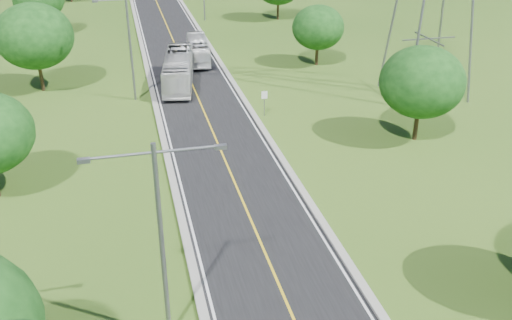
% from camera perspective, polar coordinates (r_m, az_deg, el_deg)
% --- Properties ---
extents(ground, '(260.00, 260.00, 0.00)m').
position_cam_1_polar(ground, '(71.80, -7.69, 10.41)').
color(ground, '#294814').
rests_on(ground, ground).
extents(road, '(8.00, 150.00, 0.06)m').
position_cam_1_polar(road, '(77.56, -8.21, 11.59)').
color(road, black).
rests_on(road, ground).
extents(curb_left, '(0.50, 150.00, 0.22)m').
position_cam_1_polar(curb_left, '(77.28, -11.40, 11.35)').
color(curb_left, gray).
rests_on(curb_left, ground).
extents(curb_right, '(0.50, 150.00, 0.22)m').
position_cam_1_polar(curb_right, '(78.03, -5.05, 11.90)').
color(curb_right, gray).
rests_on(curb_right, ground).
extents(speed_limit_sign, '(0.55, 0.09, 2.40)m').
position_cam_1_polar(speed_limit_sign, '(51.47, 0.84, 6.10)').
color(speed_limit_sign, slate).
rests_on(speed_limit_sign, ground).
extents(streetlight_near_left, '(5.90, 0.25, 10.00)m').
position_cam_1_polar(streetlight_near_left, '(24.76, -9.52, -6.90)').
color(streetlight_near_left, slate).
rests_on(streetlight_near_left, ground).
extents(streetlight_mid_left, '(5.90, 0.25, 10.00)m').
position_cam_1_polar(streetlight_mid_left, '(55.46, -12.52, 11.68)').
color(streetlight_mid_left, slate).
rests_on(streetlight_mid_left, ground).
extents(tree_lc, '(7.56, 7.56, 8.79)m').
position_cam_1_polar(tree_lc, '(60.95, -21.30, 11.47)').
color(tree_lc, black).
rests_on(tree_lc, ground).
extents(tree_rb, '(6.72, 6.72, 7.82)m').
position_cam_1_polar(tree_rb, '(47.26, 16.26, 7.49)').
color(tree_rb, black).
rests_on(tree_rb, ground).
extents(tree_rc, '(5.88, 5.88, 6.84)m').
position_cam_1_polar(tree_rc, '(66.32, 6.23, 13.04)').
color(tree_rc, black).
rests_on(tree_rc, ground).
extents(bus_outbound, '(2.97, 9.62, 2.64)m').
position_cam_1_polar(bus_outbound, '(68.42, -5.81, 10.92)').
color(bus_outbound, silver).
rests_on(bus_outbound, road).
extents(bus_inbound, '(4.54, 11.93, 3.24)m').
position_cam_1_polar(bus_inbound, '(60.12, -7.76, 8.95)').
color(bus_inbound, silver).
rests_on(bus_inbound, road).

